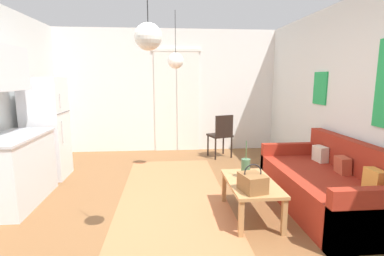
# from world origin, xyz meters

# --- Properties ---
(ground_plane) EXTENTS (5.26, 7.37, 0.10)m
(ground_plane) POSITION_xyz_m (0.00, 0.00, -0.05)
(ground_plane) COLOR brown
(wall_back) EXTENTS (4.86, 0.13, 2.61)m
(wall_back) POSITION_xyz_m (0.01, 3.43, 1.30)
(wall_back) COLOR white
(wall_back) RESTS_ON ground_plane
(area_rug) EXTENTS (1.40, 3.24, 0.01)m
(area_rug) POSITION_xyz_m (0.03, 0.84, 0.01)
(area_rug) COLOR #B26B42
(area_rug) RESTS_ON ground_plane
(couch) EXTENTS (0.92, 1.93, 0.84)m
(couch) POSITION_xyz_m (1.92, 0.25, 0.28)
(couch) COLOR maroon
(couch) RESTS_ON ground_plane
(coffee_table) EXTENTS (0.53, 0.94, 0.43)m
(coffee_table) POSITION_xyz_m (0.91, 0.13, 0.37)
(coffee_table) COLOR #B27F4C
(coffee_table) RESTS_ON ground_plane
(bamboo_vase) EXTENTS (0.11, 0.11, 0.45)m
(bamboo_vase) POSITION_xyz_m (0.88, 0.26, 0.54)
(bamboo_vase) COLOR #47704C
(bamboo_vase) RESTS_ON coffee_table
(handbag) EXTENTS (0.28, 0.33, 0.29)m
(handbag) POSITION_xyz_m (0.84, -0.16, 0.52)
(handbag) COLOR brown
(handbag) RESTS_ON coffee_table
(refrigerator) EXTENTS (0.59, 0.58, 1.61)m
(refrigerator) POSITION_xyz_m (-1.94, 1.77, 0.80)
(refrigerator) COLOR white
(refrigerator) RESTS_ON ground_plane
(kitchen_counter) EXTENTS (0.59, 1.20, 1.98)m
(kitchen_counter) POSITION_xyz_m (-1.98, 0.76, 0.75)
(kitchen_counter) COLOR silver
(kitchen_counter) RESTS_ON ground_plane
(accent_chair) EXTENTS (0.52, 0.51, 0.87)m
(accent_chair) POSITION_xyz_m (1.05, 2.68, 0.49)
(accent_chair) COLOR black
(accent_chair) RESTS_ON ground_plane
(pendant_lamp_near) EXTENTS (0.21, 0.21, 0.81)m
(pendant_lamp_near) POSITION_xyz_m (-0.18, -0.59, 1.91)
(pendant_lamp_near) COLOR black
(pendant_lamp_far) EXTENTS (0.25, 0.25, 0.88)m
(pendant_lamp_far) POSITION_xyz_m (0.12, 1.72, 1.86)
(pendant_lamp_far) COLOR black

